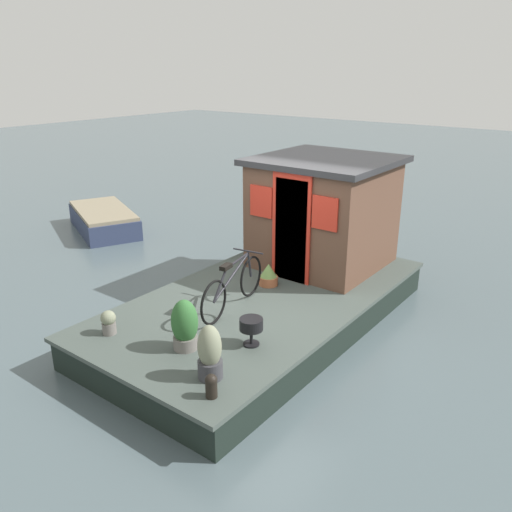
{
  "coord_description": "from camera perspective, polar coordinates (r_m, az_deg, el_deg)",
  "views": [
    {
      "loc": [
        -5.96,
        -4.38,
        3.88
      ],
      "look_at": [
        -0.2,
        0.0,
        1.21
      ],
      "focal_mm": 36.47,
      "sensor_mm": 36.0,
      "label": 1
    }
  ],
  "objects": [
    {
      "name": "potted_plant_geranium",
      "position": [
        5.98,
        -5.09,
        -10.6
      ],
      "size": [
        0.29,
        0.29,
        0.66
      ],
      "color": "#38383D",
      "rests_on": "houseboat_deck"
    },
    {
      "name": "potted_plant_sage",
      "position": [
        8.41,
        1.38,
        -2.09
      ],
      "size": [
        0.31,
        0.31,
        0.36
      ],
      "color": "#B2603D",
      "rests_on": "houseboat_deck"
    },
    {
      "name": "bicycle",
      "position": [
        7.54,
        -2.51,
        -3.31
      ],
      "size": [
        1.68,
        0.5,
        0.77
      ],
      "color": "black",
      "rests_on": "houseboat_deck"
    },
    {
      "name": "charcoal_grill",
      "position": [
        6.62,
        -0.53,
        -7.65
      ],
      "size": [
        0.3,
        0.3,
        0.37
      ],
      "color": "black",
      "rests_on": "houseboat_deck"
    },
    {
      "name": "dinghy_boat",
      "position": [
        13.42,
        -16.36,
        3.83
      ],
      "size": [
        2.14,
        2.79,
        0.55
      ],
      "color": "#2D3856",
      "rests_on": "ground_plane"
    },
    {
      "name": "houseboat_deck",
      "position": [
        8.23,
        0.85,
        -5.84
      ],
      "size": [
        5.71,
        2.97,
        0.51
      ],
      "color": "#424C47",
      "rests_on": "ground_plane"
    },
    {
      "name": "houseboat_cabin",
      "position": [
        9.18,
        7.39,
        4.86
      ],
      "size": [
        2.2,
        2.21,
        1.9
      ],
      "color": "brown",
      "rests_on": "houseboat_deck"
    },
    {
      "name": "mooring_bollard",
      "position": [
        5.75,
        -4.93,
        -13.92
      ],
      "size": [
        0.14,
        0.14,
        0.28
      ],
      "color": "black",
      "rests_on": "houseboat_deck"
    },
    {
      "name": "ground_plane",
      "position": [
        8.35,
        0.84,
        -7.41
      ],
      "size": [
        60.0,
        60.0,
        0.0
      ],
      "primitive_type": "plane",
      "color": "#4C5B60"
    },
    {
      "name": "potted_plant_thyme",
      "position": [
        7.2,
        -15.86,
        -6.98
      ],
      "size": [
        0.2,
        0.2,
        0.33
      ],
      "color": "slate",
      "rests_on": "houseboat_deck"
    },
    {
      "name": "potted_plant_lavender",
      "position": [
        6.59,
        -7.82,
        -7.58
      ],
      "size": [
        0.34,
        0.34,
        0.67
      ],
      "color": "slate",
      "rests_on": "houseboat_deck"
    }
  ]
}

